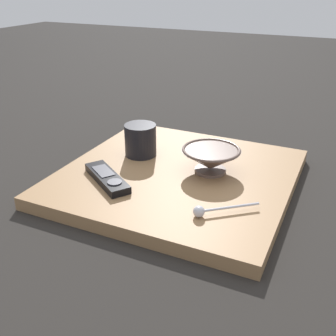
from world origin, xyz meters
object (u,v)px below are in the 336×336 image
at_px(tv_remote_near, 107,178).
at_px(teaspoon, 206,211).
at_px(coffee_mug, 140,140).
at_px(cereal_bowl, 211,159).

bearing_deg(tv_remote_near, teaspoon, -9.06).
distance_m(teaspoon, tv_remote_near, 0.28).
bearing_deg(coffee_mug, tv_remote_near, -89.00).
height_order(coffee_mug, tv_remote_near, coffee_mug).
xyz_separation_m(coffee_mug, tv_remote_near, (0.00, -0.18, -0.04)).
relative_size(cereal_bowl, teaspoon, 1.26).
distance_m(coffee_mug, teaspoon, 0.37).
height_order(cereal_bowl, coffee_mug, coffee_mug).
bearing_deg(teaspoon, tv_remote_near, 170.94).
relative_size(coffee_mug, teaspoon, 0.74).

